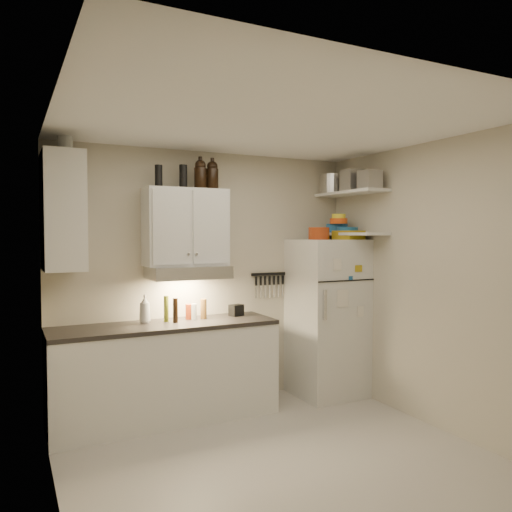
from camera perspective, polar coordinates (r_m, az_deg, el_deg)
name	(u,v)px	position (r m, az deg, el deg)	size (l,w,h in m)	color
floor	(279,461)	(4.21, 2.65, -22.35)	(3.20, 3.00, 0.02)	#B3AEA5
ceiling	(280,122)	(3.91, 2.73, 15.10)	(3.20, 3.00, 0.02)	white
back_wall	(208,278)	(5.20, -5.48, -2.54)	(3.20, 0.02, 2.60)	beige
left_wall	(54,308)	(3.37, -22.08, -5.49)	(0.02, 3.00, 2.60)	beige
right_wall	(433,284)	(4.83, 19.60, -3.06)	(0.02, 3.00, 2.60)	beige
base_cabinet	(166,374)	(4.90, -10.27, -13.14)	(2.10, 0.60, 0.88)	white
countertop	(165,326)	(4.79, -10.31, -7.84)	(2.10, 0.62, 0.04)	#272321
upper_cabinet	(186,227)	(4.92, -8.04, 3.28)	(0.80, 0.33, 0.75)	white
side_cabinet	(63,211)	(4.55, -21.21, 4.76)	(0.33, 0.55, 1.00)	white
range_hood	(188,272)	(4.87, -7.76, -1.84)	(0.76, 0.46, 0.12)	silver
fridge	(327,317)	(5.54, 8.13, -6.94)	(0.70, 0.68, 1.70)	silver
shelf_hi	(351,193)	(5.49, 10.76, 7.10)	(0.30, 0.95, 0.03)	white
shelf_lo	(350,234)	(5.47, 10.72, 2.50)	(0.30, 0.95, 0.03)	white
knife_strip	(269,274)	(5.47, 1.47, -2.07)	(0.42, 0.02, 0.03)	black
dutch_oven	(319,233)	(5.32, 7.20, 2.57)	(0.22, 0.22, 0.13)	#9A3312
book_stack	(348,235)	(5.44, 10.52, 2.37)	(0.23, 0.28, 0.10)	#AD9115
spice_jar	(340,235)	(5.50, 9.58, 2.41)	(0.06, 0.06, 0.10)	silver
stock_pot	(333,184)	(5.78, 8.75, 8.10)	(0.30, 0.30, 0.22)	silver
tin_a	(353,180)	(5.41, 11.06, 8.48)	(0.22, 0.20, 0.22)	#AAAAAD
tin_b	(370,180)	(5.23, 12.87, 8.49)	(0.18, 0.18, 0.18)	#AAAAAD
bowl_teal	(337,228)	(5.61, 9.23, 3.15)	(0.24, 0.24, 0.10)	#1A5692
bowl_orange	(339,221)	(5.52, 9.43, 3.96)	(0.19, 0.19, 0.06)	#DF4C15
bowl_yellow	(339,216)	(5.52, 9.44, 4.51)	(0.15, 0.15, 0.05)	yellow
plates	(348,230)	(5.48, 10.42, 2.96)	(0.23, 0.23, 0.06)	#1A5692
growler_a	(200,174)	(4.93, -6.38, 9.31)	(0.12, 0.12, 0.29)	black
growler_b	(212,175)	(4.97, -5.01, 9.24)	(0.12, 0.12, 0.28)	black
thermos_a	(183,176)	(4.89, -8.31, 8.98)	(0.08, 0.08, 0.22)	black
thermos_b	(159,176)	(4.81, -11.07, 8.97)	(0.07, 0.07, 0.20)	black
side_jar	(65,144)	(4.69, -20.97, 11.88)	(0.13, 0.13, 0.17)	silver
soap_bottle	(145,307)	(4.81, -12.60, -5.75)	(0.12, 0.12, 0.30)	white
pepper_mill	(204,309)	(4.99, -6.02, -6.03)	(0.06, 0.06, 0.20)	brown
oil_bottle	(166,309)	(4.86, -10.22, -5.95)	(0.05, 0.05, 0.25)	#535C17
vinegar_bottle	(175,310)	(4.81, -9.20, -6.15)	(0.05, 0.05, 0.23)	black
clear_bottle	(194,312)	(4.93, -7.10, -6.36)	(0.05, 0.05, 0.16)	silver
red_jar	(189,312)	(4.97, -7.64, -6.33)	(0.07, 0.07, 0.15)	#9A3312
caddy	(236,310)	(5.14, -2.28, -6.21)	(0.13, 0.10, 0.12)	black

